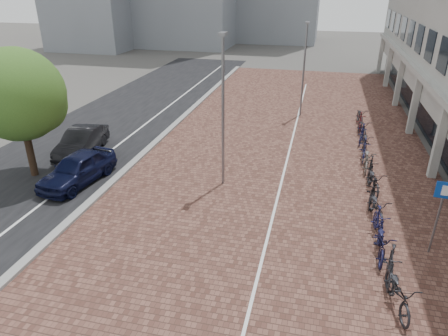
% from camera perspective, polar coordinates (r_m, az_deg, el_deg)
% --- Properties ---
extents(ground, '(140.00, 140.00, 0.00)m').
position_cam_1_polar(ground, '(12.17, -7.04, -17.42)').
color(ground, '#474442').
rests_on(ground, ground).
extents(plaza_brick, '(14.50, 42.00, 0.04)m').
position_cam_1_polar(plaza_brick, '(21.94, 8.83, 2.86)').
color(plaza_brick, brown).
rests_on(plaza_brick, ground).
extents(street_asphalt, '(8.00, 50.00, 0.03)m').
position_cam_1_polar(street_asphalt, '(25.20, -16.95, 4.99)').
color(street_asphalt, black).
rests_on(street_asphalt, ground).
extents(curb, '(0.35, 42.00, 0.14)m').
position_cam_1_polar(curb, '(23.49, -8.68, 4.54)').
color(curb, gray).
rests_on(curb, ground).
extents(lane_line, '(0.12, 44.00, 0.00)m').
position_cam_1_polar(lane_line, '(24.27, -12.85, 4.74)').
color(lane_line, white).
rests_on(lane_line, street_asphalt).
extents(parking_line, '(0.10, 30.00, 0.00)m').
position_cam_1_polar(parking_line, '(21.92, 9.36, 2.87)').
color(parking_line, white).
rests_on(parking_line, plaza_brick).
extents(car_navy, '(2.18, 4.19, 1.36)m').
position_cam_1_polar(car_navy, '(18.79, -20.07, -0.10)').
color(car_navy, black).
rests_on(car_navy, ground).
extents(car_dark, '(1.87, 4.16, 1.32)m').
position_cam_1_polar(car_dark, '(21.98, -19.56, 3.54)').
color(car_dark, black).
rests_on(car_dark, ground).
extents(parking_sign, '(0.55, 0.11, 2.64)m').
position_cam_1_polar(parking_sign, '(14.30, 28.38, -4.78)').
color(parking_sign, slate).
rests_on(parking_sign, ground).
extents(lamp_near, '(0.12, 0.12, 6.36)m').
position_cam_1_polar(lamp_near, '(16.64, -0.14, 7.55)').
color(lamp_near, slate).
rests_on(lamp_near, ground).
extents(lamp_far, '(0.12, 0.12, 5.87)m').
position_cam_1_polar(lamp_far, '(26.84, 11.22, 13.30)').
color(lamp_far, gray).
rests_on(lamp_far, ground).
extents(street_tree, '(3.97, 3.97, 5.78)m').
position_cam_1_polar(street_tree, '(19.46, -26.76, 8.99)').
color(street_tree, '#382619').
rests_on(street_tree, ground).
extents(bike_row, '(1.12, 18.14, 1.05)m').
position_cam_1_polar(bike_row, '(19.14, 20.00, -0.16)').
color(bike_row, black).
rests_on(bike_row, ground).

